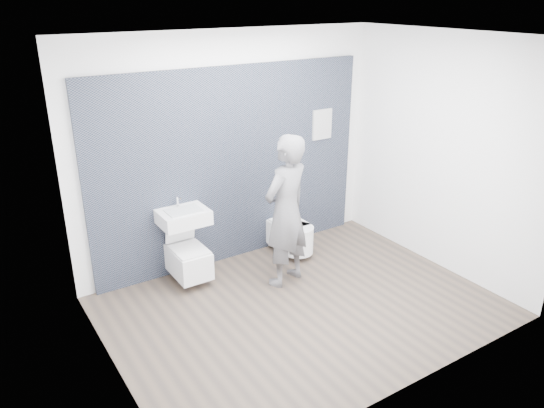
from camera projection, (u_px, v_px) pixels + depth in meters
ground at (302, 307)px, 5.73m from camera, size 4.00×4.00×0.00m
room_shell at (306, 152)px, 5.09m from camera, size 4.00×4.00×4.00m
tile_wall at (236, 254)px, 6.88m from camera, size 3.60×0.06×2.40m
washbasin at (184, 217)px, 6.00m from camera, size 0.55×0.41×0.41m
toilet_square at (189, 260)px, 6.15m from camera, size 0.38×0.55×0.74m
toilet_rounded at (293, 236)px, 6.83m from camera, size 0.39×0.66×0.36m
info_placard at (318, 233)px, 7.50m from camera, size 0.30×0.03×0.39m
visitor at (286, 211)px, 5.93m from camera, size 0.74×0.59×1.77m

